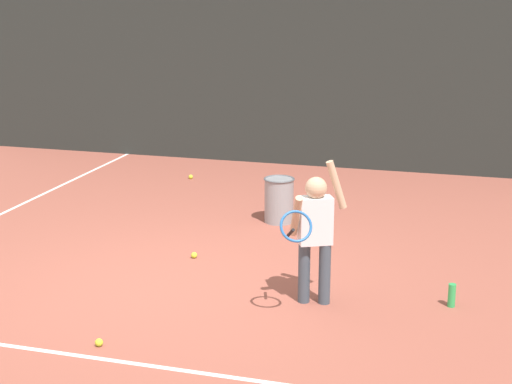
# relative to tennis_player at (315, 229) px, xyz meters

# --- Properties ---
(ground_plane) EXTENTS (20.00, 20.00, 0.00)m
(ground_plane) POSITION_rel_tennis_player_xyz_m (-1.48, 0.08, -0.73)
(ground_plane) COLOR #9E5142
(court_line_baseline) EXTENTS (9.00, 0.05, 0.00)m
(court_line_baseline) POSITION_rel_tennis_player_xyz_m (-1.48, -1.56, -0.72)
(court_line_baseline) COLOR white
(court_line_baseline) RESTS_ON ground
(back_fence_windscreen) EXTENTS (11.27, 0.08, 3.68)m
(back_fence_windscreen) POSITION_rel_tennis_player_xyz_m (-1.48, 5.57, 1.11)
(back_fence_windscreen) COLOR #282D2B
(back_fence_windscreen) RESTS_ON ground
(fence_post_1) EXTENTS (0.09, 0.09, 3.83)m
(fence_post_1) POSITION_rel_tennis_player_xyz_m (-1.48, 5.63, 1.19)
(fence_post_1) COLOR slate
(fence_post_1) RESTS_ON ground
(tennis_player) EXTENTS (0.52, 0.79, 1.35)m
(tennis_player) POSITION_rel_tennis_player_xyz_m (0.00, 0.00, 0.00)
(tennis_player) COLOR #3F4C59
(tennis_player) RESTS_ON ground
(ball_hopper) EXTENTS (0.38, 0.38, 0.56)m
(ball_hopper) POSITION_rel_tennis_player_xyz_m (-0.95, 2.40, -0.44)
(ball_hopper) COLOR gray
(ball_hopper) RESTS_ON ground
(water_bottle) EXTENTS (0.07, 0.07, 0.22)m
(water_bottle) POSITION_rel_tennis_player_xyz_m (1.24, 0.27, -0.62)
(water_bottle) COLOR green
(water_bottle) RESTS_ON ground
(tennis_ball_0) EXTENTS (0.07, 0.07, 0.07)m
(tennis_ball_0) POSITION_rel_tennis_player_xyz_m (-1.50, 0.85, -0.69)
(tennis_ball_0) COLOR #CCE033
(tennis_ball_0) RESTS_ON ground
(tennis_ball_1) EXTENTS (0.07, 0.07, 0.07)m
(tennis_ball_1) POSITION_rel_tennis_player_xyz_m (-1.50, -1.36, -0.69)
(tennis_ball_1) COLOR #CCE033
(tennis_ball_1) RESTS_ON ground
(tennis_ball_5) EXTENTS (0.07, 0.07, 0.07)m
(tennis_ball_5) POSITION_rel_tennis_player_xyz_m (-2.78, 4.16, -0.69)
(tennis_ball_5) COLOR #CCE033
(tennis_ball_5) RESTS_ON ground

